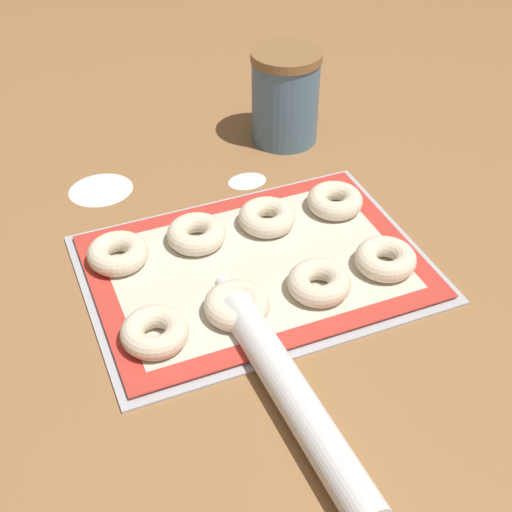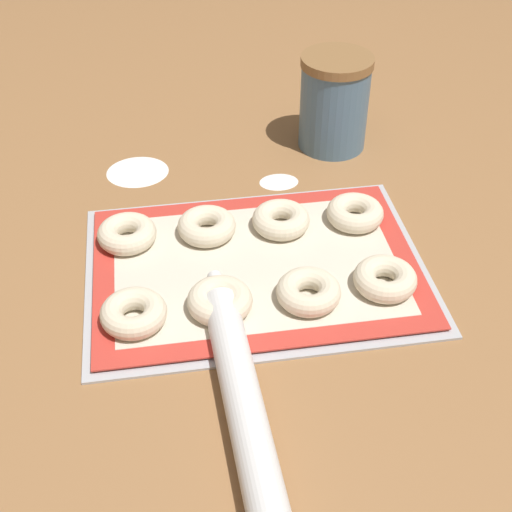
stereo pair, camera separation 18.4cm
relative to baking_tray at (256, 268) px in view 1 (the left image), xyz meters
name	(u,v)px [view 1 (the left image)]	position (x,y,z in m)	size (l,w,h in m)	color
ground_plane	(249,277)	(-0.01, -0.01, 0.00)	(2.80, 2.80, 0.00)	olive
baking_tray	(256,268)	(0.00, 0.00, 0.00)	(0.49, 0.36, 0.01)	#B2B5BA
baking_mat	(256,265)	(0.00, 0.00, 0.01)	(0.47, 0.34, 0.00)	red
bagel_front_far_left	(155,332)	(-0.18, -0.09, 0.02)	(0.09, 0.09, 0.03)	beige
bagel_front_mid_left	(237,305)	(-0.06, -0.08, 0.02)	(0.09, 0.09, 0.03)	beige
bagel_front_mid_right	(319,283)	(0.06, -0.09, 0.02)	(0.09, 0.09, 0.03)	beige
bagel_front_far_right	(385,259)	(0.17, -0.08, 0.02)	(0.09, 0.09, 0.03)	beige
bagel_back_far_left	(118,253)	(-0.18, 0.08, 0.02)	(0.09, 0.09, 0.03)	beige
bagel_back_mid_left	(196,234)	(-0.06, 0.08, 0.02)	(0.09, 0.09, 0.03)	beige
bagel_back_mid_right	(267,217)	(0.05, 0.08, 0.02)	(0.09, 0.09, 0.03)	beige
bagel_back_far_right	(335,201)	(0.17, 0.08, 0.02)	(0.09, 0.09, 0.03)	beige
flour_canister	(285,96)	(0.19, 0.33, 0.08)	(0.13, 0.13, 0.17)	slate
rolling_pin	(295,398)	(-0.06, -0.25, 0.02)	(0.06, 0.45, 0.05)	silver
flour_patch_near	(247,180)	(0.07, 0.22, 0.00)	(0.07, 0.05, 0.00)	white
flour_patch_far	(101,189)	(-0.16, 0.29, 0.00)	(0.11, 0.10, 0.00)	white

